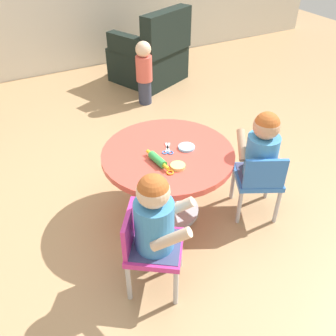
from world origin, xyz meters
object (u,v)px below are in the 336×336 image
object	(u,v)px
child_chair_right	(259,179)
rolling_pin	(158,160)
armchair_dark	(151,55)
seated_child_left	(155,216)
craft_scissors	(168,150)
child_chair_left	(149,246)
seated_child_right	(262,148)
craft_table	(168,168)
toddler_standing	(144,71)

from	to	relation	value
child_chair_right	rolling_pin	world-z (taller)	rolling_pin
armchair_dark	seated_child_left	bearing A→B (deg)	-115.37
craft_scissors	child_chair_left	bearing A→B (deg)	-127.59
seated_child_right	rolling_pin	size ratio (longest dim) A/B	2.21
craft_table	child_chair_right	distance (m)	0.62
child_chair_left	child_chair_right	bearing A→B (deg)	11.23
child_chair_right	craft_scissors	world-z (taller)	child_chair_right
craft_table	craft_scissors	size ratio (longest dim) A/B	6.06
child_chair_left	rolling_pin	world-z (taller)	rolling_pin
seated_child_right	toddler_standing	bearing A→B (deg)	88.89
child_chair_left	seated_child_right	bearing A→B (deg)	13.14
seated_child_left	seated_child_right	distance (m)	0.92
child_chair_left	seated_child_left	distance (m)	0.23
seated_child_left	child_chair_right	distance (m)	0.93
seated_child_right	rolling_pin	xyz separation A→B (m)	(-0.66, 0.19, 0.01)
craft_table	child_chair_left	distance (m)	0.62
seated_child_right	armchair_dark	world-z (taller)	armchair_dark
armchair_dark	craft_scissors	size ratio (longest dim) A/B	6.61
child_chair_left	toddler_standing	bearing A→B (deg)	65.56
seated_child_left	rolling_pin	size ratio (longest dim) A/B	2.21
seated_child_left	craft_table	bearing A→B (deg)	55.80
seated_child_right	rolling_pin	bearing A→B (deg)	163.93
child_chair_right	rolling_pin	size ratio (longest dim) A/B	2.32
child_chair_left	craft_scissors	world-z (taller)	child_chair_left
craft_table	seated_child_right	bearing A→B (deg)	-25.85
child_chair_left	child_chair_right	size ratio (longest dim) A/B	1.00
armchair_dark	craft_scissors	xyz separation A→B (m)	(-0.91, -2.14, 0.21)
craft_table	armchair_dark	xyz separation A→B (m)	(0.92, 2.15, -0.08)
craft_table	toddler_standing	distance (m)	1.74
seated_child_right	craft_scissors	xyz separation A→B (m)	(-0.54, 0.28, -0.01)
child_chair_left	armchair_dark	world-z (taller)	armchair_dark
seated_child_left	craft_scissors	distance (m)	0.62
child_chair_right	armchair_dark	xyz separation A→B (m)	(0.38, 2.45, 0.00)
rolling_pin	child_chair_left	bearing A→B (deg)	-122.91
child_chair_left	craft_table	bearing A→B (deg)	52.06
seated_child_right	armchair_dark	xyz separation A→B (m)	(0.37, 2.42, -0.22)
seated_child_left	toddler_standing	size ratio (longest dim) A/B	0.76
toddler_standing	craft_table	bearing A→B (deg)	-109.72
rolling_pin	craft_scissors	xyz separation A→B (m)	(0.12, 0.09, -0.02)
seated_child_right	craft_scissors	distance (m)	0.61
craft_table	craft_scissors	world-z (taller)	craft_scissors
child_chair_right	toddler_standing	world-z (taller)	toddler_standing
toddler_standing	craft_scissors	world-z (taller)	toddler_standing
craft_table	toddler_standing	size ratio (longest dim) A/B	1.28
seated_child_left	child_chair_right	xyz separation A→B (m)	(0.88, 0.20, -0.23)
rolling_pin	craft_scissors	size ratio (longest dim) A/B	1.63
seated_child_right	craft_table	bearing A→B (deg)	154.15
craft_table	seated_child_left	xyz separation A→B (m)	(-0.34, -0.51, 0.14)
toddler_standing	armchair_dark	bearing A→B (deg)	57.39
child_chair_left	armchair_dark	xyz separation A→B (m)	(1.29, 2.63, 0.00)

